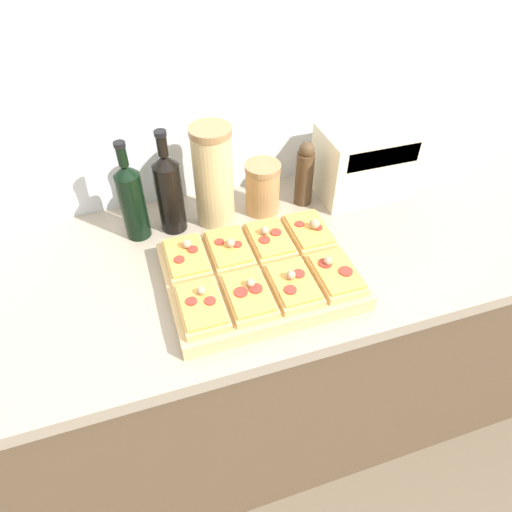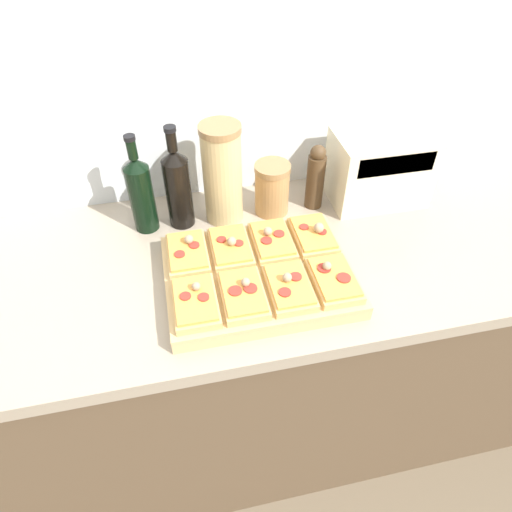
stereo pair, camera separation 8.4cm
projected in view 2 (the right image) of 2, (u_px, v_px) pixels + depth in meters
The scene contains 18 objects.
ground_plane at pixel (274, 502), 1.62m from camera, with size 12.00×12.00×0.00m, color brown.
wall_back at pixel (227, 78), 1.25m from camera, with size 6.00×0.06×2.50m.
kitchen_counter at pixel (255, 353), 1.54m from camera, with size 2.63×0.67×0.91m.
cutting_board at pixel (259, 276), 1.14m from camera, with size 0.46×0.35×0.04m, color tan.
pizza_slice_back_left at pixel (188, 253), 1.15m from camera, with size 0.10×0.16×0.05m.
pizza_slice_back_midleft at pixel (231, 247), 1.17m from camera, with size 0.10×0.16×0.05m.
pizza_slice_back_midright at pixel (272, 241), 1.18m from camera, with size 0.10×0.16×0.05m.
pizza_slice_back_right at pixel (313, 235), 1.20m from camera, with size 0.10×0.16×0.06m.
pizza_slice_front_left at pixel (195, 302), 1.03m from camera, with size 0.10×0.16×0.05m.
pizza_slice_front_midleft at pixel (243, 294), 1.05m from camera, with size 0.10×0.16×0.05m.
pizza_slice_front_midright at pixel (289, 287), 1.07m from camera, with size 0.10×0.16×0.05m.
pizza_slice_front_right at pixel (334, 279), 1.08m from camera, with size 0.10×0.16×0.05m.
olive_oil_bottle at pixel (141, 193), 1.23m from camera, with size 0.07×0.07×0.29m.
wine_bottle at pixel (178, 187), 1.24m from camera, with size 0.07×0.07×0.30m.
grain_jar_tall at pixel (222, 174), 1.25m from camera, with size 0.11×0.11×0.29m.
grain_jar_short at pixel (272, 189), 1.32m from camera, with size 0.10×0.10×0.16m.
pepper_mill at pixel (316, 177), 1.32m from camera, with size 0.05×0.05×0.20m.
toaster_oven at pixel (380, 168), 1.35m from camera, with size 0.30×0.18×0.21m.
Camera 2 is at (-0.19, -0.56, 1.75)m, focal length 32.00 mm.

